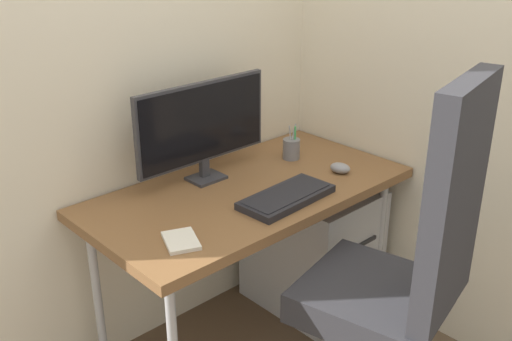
# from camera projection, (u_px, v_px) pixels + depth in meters

# --- Properties ---
(ground_plane) EXTENTS (8.00, 8.00, 0.00)m
(ground_plane) POSITION_uv_depth(u_px,v_px,m) (249.00, 338.00, 2.63)
(ground_plane) COLOR brown
(wall_back) EXTENTS (2.50, 0.04, 2.80)m
(wall_back) POSITION_uv_depth(u_px,v_px,m) (185.00, 3.00, 2.32)
(wall_back) COLOR beige
(wall_back) RESTS_ON ground_plane
(wall_side_right) EXTENTS (0.04, 1.87, 2.80)m
(wall_side_right) POSITION_uv_depth(u_px,v_px,m) (401.00, 1.00, 2.39)
(wall_side_right) COLOR beige
(wall_side_right) RESTS_ON ground_plane
(desk) EXTENTS (1.29, 0.66, 0.73)m
(desk) POSITION_uv_depth(u_px,v_px,m) (249.00, 199.00, 2.36)
(desk) COLOR brown
(desk) RESTS_ON ground_plane
(office_chair) EXTENTS (0.59, 0.59, 1.31)m
(office_chair) POSITION_uv_depth(u_px,v_px,m) (405.00, 265.00, 1.94)
(office_chair) COLOR black
(office_chair) RESTS_ON ground_plane
(filing_cabinet) EXTENTS (0.42, 0.55, 0.60)m
(filing_cabinet) POSITION_uv_depth(u_px,v_px,m) (311.00, 245.00, 2.78)
(filing_cabinet) COLOR #B2B5BA
(filing_cabinet) RESTS_ON ground_plane
(monitor) EXTENTS (0.61, 0.11, 0.40)m
(monitor) POSITION_uv_depth(u_px,v_px,m) (203.00, 125.00, 2.33)
(monitor) COLOR #333338
(monitor) RESTS_ON desk
(keyboard) EXTENTS (0.39, 0.19, 0.03)m
(keyboard) POSITION_uv_depth(u_px,v_px,m) (287.00, 197.00, 2.23)
(keyboard) COLOR black
(keyboard) RESTS_ON desk
(mouse) EXTENTS (0.08, 0.10, 0.04)m
(mouse) POSITION_uv_depth(u_px,v_px,m) (340.00, 168.00, 2.47)
(mouse) COLOR gray
(mouse) RESTS_ON desk
(pen_holder) EXTENTS (0.07, 0.07, 0.16)m
(pen_holder) POSITION_uv_depth(u_px,v_px,m) (291.00, 148.00, 2.61)
(pen_holder) COLOR slate
(pen_holder) RESTS_ON desk
(notebook) EXTENTS (0.15, 0.17, 0.01)m
(notebook) POSITION_uv_depth(u_px,v_px,m) (181.00, 241.00, 1.95)
(notebook) COLOR silver
(notebook) RESTS_ON desk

